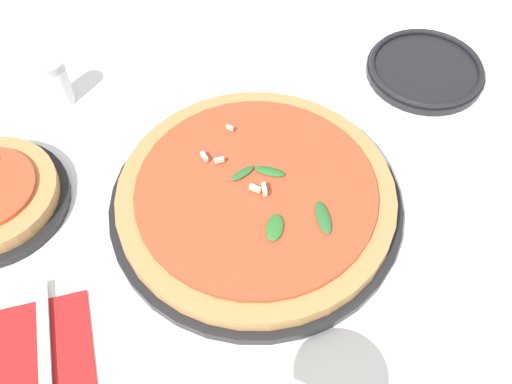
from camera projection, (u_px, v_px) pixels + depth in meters
ground_plane at (275, 219)px, 0.69m from camera, size 6.00×6.00×0.00m
pizza_arugula_main at (256, 199)px, 0.69m from camera, size 0.34×0.34×0.05m
napkin at (46, 363)px, 0.59m from camera, size 0.16×0.12×0.01m
fork at (45, 368)px, 0.58m from camera, size 0.19×0.06×0.00m
side_plate_white at (425, 69)px, 0.82m from camera, size 0.16×0.16×0.02m
shaker_pepper at (57, 83)px, 0.77m from camera, size 0.03×0.03×0.07m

